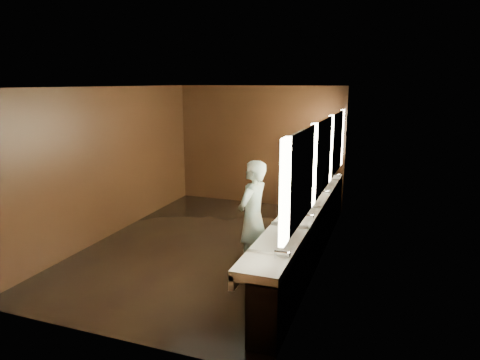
# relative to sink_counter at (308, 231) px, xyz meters

# --- Properties ---
(floor) EXTENTS (6.00, 6.00, 0.00)m
(floor) POSITION_rel_sink_counter_xyz_m (-1.79, 0.00, -0.50)
(floor) COLOR black
(floor) RESTS_ON ground
(ceiling) EXTENTS (4.00, 6.00, 0.02)m
(ceiling) POSITION_rel_sink_counter_xyz_m (-1.79, 0.00, 2.30)
(ceiling) COLOR #2D2D2B
(ceiling) RESTS_ON wall_back
(wall_back) EXTENTS (4.00, 0.02, 2.80)m
(wall_back) POSITION_rel_sink_counter_xyz_m (-1.79, 3.00, 0.90)
(wall_back) COLOR black
(wall_back) RESTS_ON floor
(wall_front) EXTENTS (4.00, 0.02, 2.80)m
(wall_front) POSITION_rel_sink_counter_xyz_m (-1.79, -3.00, 0.90)
(wall_front) COLOR black
(wall_front) RESTS_ON floor
(wall_left) EXTENTS (0.02, 6.00, 2.80)m
(wall_left) POSITION_rel_sink_counter_xyz_m (-3.79, 0.00, 0.90)
(wall_left) COLOR black
(wall_left) RESTS_ON floor
(wall_right) EXTENTS (0.02, 6.00, 2.80)m
(wall_right) POSITION_rel_sink_counter_xyz_m (0.21, 0.00, 0.90)
(wall_right) COLOR black
(wall_right) RESTS_ON floor
(sink_counter) EXTENTS (0.55, 5.40, 1.01)m
(sink_counter) POSITION_rel_sink_counter_xyz_m (0.00, 0.00, 0.00)
(sink_counter) COLOR black
(sink_counter) RESTS_ON floor
(mirror_band) EXTENTS (0.06, 5.03, 1.15)m
(mirror_band) POSITION_rel_sink_counter_xyz_m (0.19, -0.00, 1.25)
(mirror_band) COLOR #FFF7CB
(mirror_band) RESTS_ON wall_right
(person) EXTENTS (0.54, 0.71, 1.75)m
(person) POSITION_rel_sink_counter_xyz_m (-0.73, -0.71, 0.38)
(person) COLOR #98DCE2
(person) RESTS_ON floor
(trash_bin) EXTENTS (0.44, 0.44, 0.56)m
(trash_bin) POSITION_rel_sink_counter_xyz_m (-0.22, -1.77, -0.21)
(trash_bin) COLOR black
(trash_bin) RESTS_ON floor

